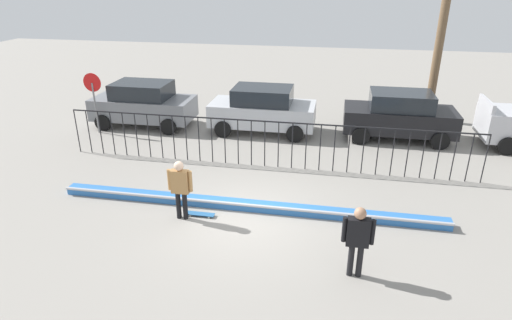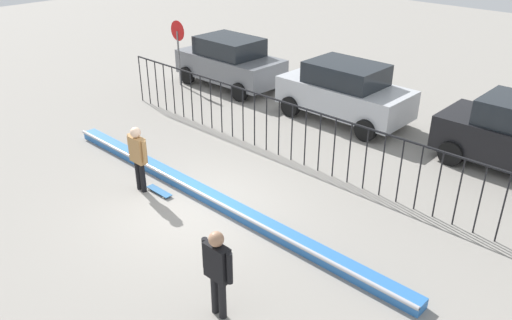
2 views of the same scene
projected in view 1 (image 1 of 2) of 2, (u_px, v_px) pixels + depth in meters
ground_plane at (243, 218)px, 11.87m from camera, size 60.00×60.00×0.00m
bowl_coping_ledge at (247, 205)px, 12.27m from camera, size 11.00×0.41×0.27m
perimeter_fence at (265, 138)px, 14.64m from camera, size 14.04×0.04×1.65m
skateboarder at (180, 185)px, 11.46m from camera, size 0.68×0.26×1.69m
skateboard at (200, 214)px, 11.94m from camera, size 0.80×0.20×0.07m
camera_operator at (358, 236)px, 9.22m from camera, size 0.69×0.26×1.71m
parked_car_gray at (143, 104)px, 18.68m from camera, size 4.30×2.12×1.90m
parked_car_silver at (263, 109)px, 17.91m from camera, size 4.30×2.12×1.90m
parked_car_black at (399, 115)px, 17.19m from camera, size 4.30×2.12×1.90m
stop_sign at (94, 95)px, 17.56m from camera, size 0.76×0.07×2.50m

